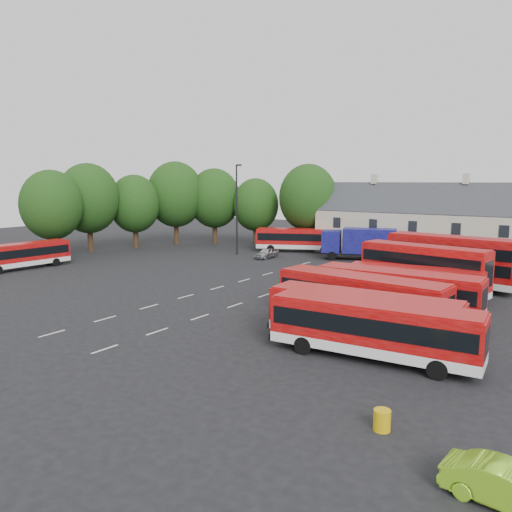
% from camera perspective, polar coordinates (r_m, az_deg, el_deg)
% --- Properties ---
extents(ground, '(140.00, 140.00, 0.00)m').
position_cam_1_polar(ground, '(42.29, -6.18, -4.11)').
color(ground, black).
rests_on(ground, ground).
extents(lane_markings, '(5.15, 33.80, 0.01)m').
position_cam_1_polar(lane_markings, '(42.28, -1.83, -4.06)').
color(lane_markings, beige).
rests_on(lane_markings, ground).
extents(treeline, '(29.92, 32.59, 12.01)m').
position_cam_1_polar(treeline, '(69.59, -8.75, 6.40)').
color(treeline, black).
rests_on(treeline, ground).
extents(terrace_houses, '(35.70, 7.13, 10.06)m').
position_cam_1_polar(terrace_houses, '(62.71, 22.61, 3.01)').
color(terrace_houses, beige).
rests_on(terrace_houses, ground).
extents(bus_row_a, '(10.99, 3.35, 3.06)m').
position_cam_1_polar(bus_row_a, '(26.85, 13.25, -7.75)').
color(bus_row_a, silver).
rests_on(bus_row_a, ground).
extents(bus_row_b, '(10.89, 3.10, 3.04)m').
position_cam_1_polar(bus_row_b, '(28.92, 12.07, -6.54)').
color(bus_row_b, silver).
rests_on(bus_row_b, ground).
extents(bus_row_c, '(11.49, 3.56, 3.20)m').
position_cam_1_polar(bus_row_c, '(33.25, 11.87, -4.38)').
color(bus_row_c, silver).
rests_on(bus_row_c, ground).
extents(bus_row_d, '(11.23, 2.82, 3.16)m').
position_cam_1_polar(bus_row_d, '(35.79, 15.81, -3.63)').
color(bus_row_d, silver).
rests_on(bus_row_d, ground).
extents(bus_row_e, '(10.12, 3.54, 2.80)m').
position_cam_1_polar(bus_row_e, '(39.73, 17.65, -2.83)').
color(bus_row_e, silver).
rests_on(bus_row_e, ground).
extents(bus_dd_south, '(10.35, 3.82, 4.15)m').
position_cam_1_polar(bus_dd_south, '(42.41, 18.58, -1.23)').
color(bus_dd_south, silver).
rests_on(bus_dd_south, ground).
extents(bus_dd_north, '(11.21, 4.06, 4.50)m').
position_cam_1_polar(bus_dd_north, '(46.81, 21.41, -0.24)').
color(bus_dd_north, silver).
rests_on(bus_dd_north, ground).
extents(bus_west, '(2.71, 9.83, 2.75)m').
position_cam_1_polar(bus_west, '(57.99, -25.12, 0.25)').
color(bus_west, silver).
rests_on(bus_west, ground).
extents(bus_north, '(10.81, 6.72, 3.05)m').
position_cam_1_polar(bus_north, '(65.54, 4.82, 2.08)').
color(bus_north, silver).
rests_on(bus_north, ground).
extents(box_truck, '(8.88, 5.40, 3.71)m').
position_cam_1_polar(box_truck, '(59.81, 11.79, 1.54)').
color(box_truck, black).
rests_on(box_truck, ground).
extents(silver_car, '(1.62, 3.69, 1.23)m').
position_cam_1_polar(silver_car, '(60.00, 1.21, 0.33)').
color(silver_car, '#B2B5BA').
rests_on(silver_car, ground).
extents(lime_car, '(3.83, 1.60, 1.23)m').
position_cam_1_polar(lime_car, '(17.35, 26.99, -22.47)').
color(lime_car, '#89D620').
rests_on(lime_car, ground).
extents(grit_bin, '(0.65, 0.65, 0.81)m').
position_cam_1_polar(grit_bin, '(20.26, 14.20, -17.73)').
color(grit_bin, '#C99D0B').
rests_on(grit_bin, ground).
extents(lamppost, '(0.78, 0.33, 11.25)m').
position_cam_1_polar(lamppost, '(62.57, -2.20, 5.62)').
color(lamppost, black).
rests_on(lamppost, ground).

